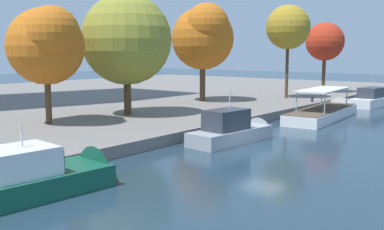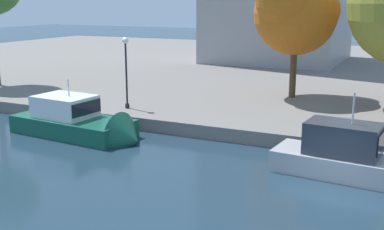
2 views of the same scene
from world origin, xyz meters
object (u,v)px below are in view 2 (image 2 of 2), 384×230
lamp_post (126,65)px  tree_1 (296,10)px  motor_yacht_2 (366,165)px  motor_yacht_1 (82,127)px

lamp_post → tree_1: bearing=42.8°
motor_yacht_2 → tree_1: tree_1 is taller
motor_yacht_1 → tree_1: tree_1 is taller
motor_yacht_2 → motor_yacht_1: bearing=-176.0°
motor_yacht_1 → tree_1: size_ratio=0.95×
motor_yacht_1 → motor_yacht_2: bearing=4.0°
motor_yacht_1 → motor_yacht_2: 15.26m
lamp_post → tree_1: (8.64, 8.01, 3.31)m
lamp_post → tree_1: size_ratio=0.51×
motor_yacht_1 → lamp_post: bearing=91.8°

